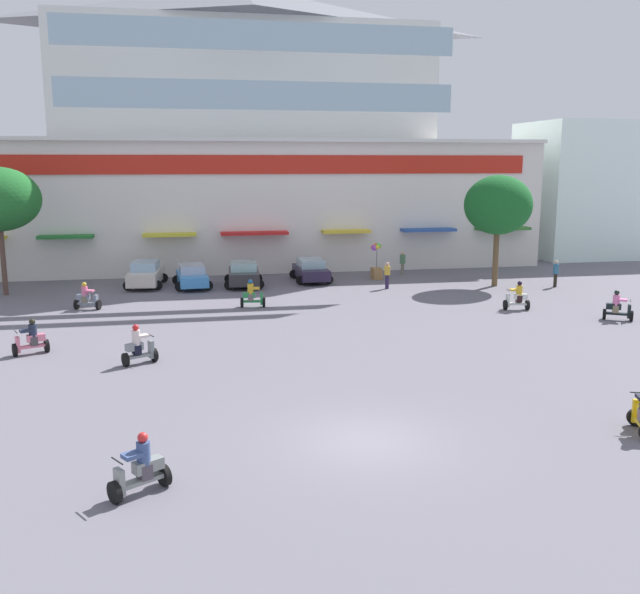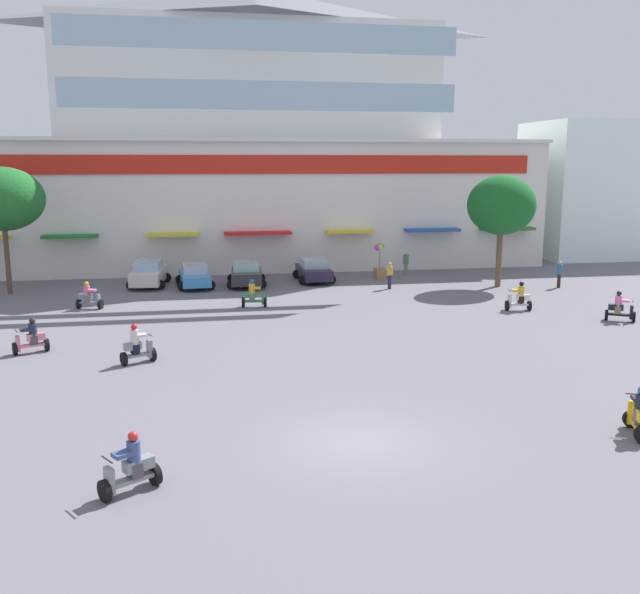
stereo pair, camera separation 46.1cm
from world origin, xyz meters
TOP-DOWN VIEW (x-y plane):
  - ground_plane at (0.00, 13.00)m, footprint 128.00×128.00m
  - colonial_building at (-0.00, 36.76)m, footprint 42.18×18.43m
  - flank_building_right at (29.31, 35.18)m, footprint 12.60×8.18m
  - plaza_tree_0 at (-15.18, 25.18)m, footprint 4.75×4.44m
  - plaza_tree_1 at (14.23, 22.56)m, footprint 4.17×4.07m
  - parked_car_0 at (-7.25, 26.52)m, footprint 2.63×4.56m
  - parked_car_1 at (-4.43, 25.62)m, footprint 2.47×4.23m
  - parked_car_2 at (-1.24, 25.46)m, footprint 2.59×3.96m
  - parked_car_3 at (3.21, 26.47)m, footprint 2.44×4.15m
  - scooter_rider_0 at (-1.33, 18.90)m, footprint 1.37×0.69m
  - scooter_rider_1 at (-9.95, 19.95)m, footprint 1.43×0.87m
  - scooter_rider_2 at (15.99, 12.36)m, footprint 1.44×1.16m
  - scooter_rider_3 at (-6.63, 8.98)m, footprint 1.40×1.04m
  - scooter_rider_4 at (7.89, -1.01)m, footprint 0.94×1.45m
  - scooter_rider_5 at (12.26, 15.56)m, footprint 1.38×0.77m
  - scooter_rider_6 at (-5.95, -2.07)m, footprint 1.48×1.20m
  - scooter_rider_8 at (-11.00, 11.27)m, footprint 1.46×1.00m
  - pedestrian_0 at (17.76, 21.48)m, footprint 0.39×0.39m
  - pedestrian_1 at (9.87, 27.87)m, footprint 0.49×0.49m
  - pedestrian_3 at (7.32, 22.89)m, footprint 0.47×0.47m
  - balloon_vendor_cart at (7.64, 26.51)m, footprint 0.75×0.91m

SIDE VIEW (x-z plane):
  - ground_plane at x=0.00m, z-range 0.00..0.00m
  - scooter_rider_8 at x=-11.00m, z-range -0.13..1.32m
  - scooter_rider_1 at x=-9.95m, z-range -0.13..1.33m
  - scooter_rider_6 at x=-5.95m, z-range -0.14..1.35m
  - scooter_rider_2 at x=15.99m, z-range -0.13..1.36m
  - scooter_rider_0 at x=-1.33m, z-range -0.14..1.37m
  - scooter_rider_4 at x=7.89m, z-range -0.12..1.37m
  - scooter_rider_5 at x=12.26m, z-range -0.13..1.41m
  - scooter_rider_3 at x=-6.63m, z-range -0.14..1.44m
  - parked_car_1 at x=-4.43m, z-range 0.01..1.44m
  - parked_car_3 at x=3.21m, z-range 0.01..1.48m
  - parked_car_2 at x=-1.24m, z-range 0.01..1.52m
  - parked_car_0 at x=-7.25m, z-range 0.00..1.60m
  - pedestrian_1 at x=9.87m, z-range 0.10..1.72m
  - pedestrian_3 at x=7.32m, z-range 0.12..1.76m
  - pedestrian_0 at x=17.76m, z-range 0.12..1.80m
  - balloon_vendor_cart at x=7.64m, z-range -0.19..2.23m
  - plaza_tree_1 at x=14.23m, z-range 1.60..8.48m
  - flank_building_right at x=29.31m, z-range 0.00..10.85m
  - plaza_tree_0 at x=-15.18m, z-range 1.85..9.24m
  - colonial_building at x=0.00m, z-range -1.38..19.06m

